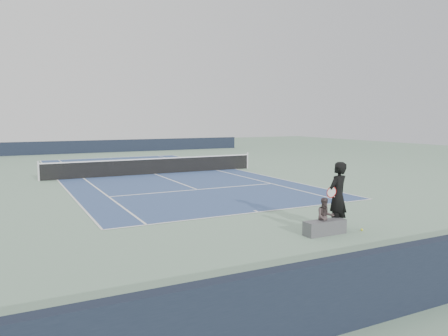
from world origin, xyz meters
name	(u,v)px	position (x,y,z in m)	size (l,w,h in m)	color
ground	(155,174)	(0.00, 0.00, 0.00)	(80.00, 80.00, 0.00)	gray
court_surface	(155,174)	(0.00, 0.00, 0.01)	(10.97, 23.77, 0.01)	#334A79
tennis_net	(155,166)	(0.00, 0.00, 0.50)	(12.90, 0.10, 1.07)	silver
windscreen_far	(96,146)	(0.00, 17.88, 0.60)	(30.00, 0.25, 1.20)	black
tennis_player	(338,196)	(0.84, -15.01, 1.03)	(0.91, 0.76, 2.06)	black
tennis_ball	(362,230)	(1.41, -15.46, 0.04)	(0.07, 0.07, 0.07)	yellow
spectator_bench	(325,222)	(0.16, -15.27, 0.37)	(1.35, 0.86, 1.11)	#4F4F54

